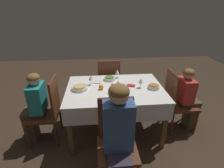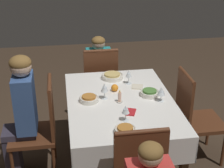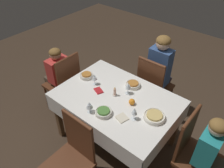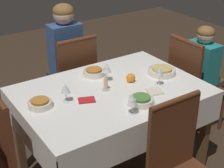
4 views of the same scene
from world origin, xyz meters
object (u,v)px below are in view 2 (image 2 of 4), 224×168
(wine_glass_south, at_px, (104,88))
(napkin_red_folded, at_px, (131,112))
(candle_centerpiece, at_px, (120,98))
(orange_fruit, at_px, (115,88))
(person_child_teal, at_px, (98,72))
(napkin_spare_side, at_px, (137,87))
(person_adult_denim, at_px, (21,111))
(bowl_north, at_px, (150,93))
(chair_south, at_px, (40,126))
(wine_glass_west, at_px, (129,74))
(wine_glass_east, at_px, (126,110))
(wine_glass_north, at_px, (161,91))
(dining_table, at_px, (120,109))
(chair_north, at_px, (194,115))
(bowl_east, at_px, (125,130))
(chair_west, at_px, (100,82))
(bowl_south, at_px, (89,99))
(bowl_west, at_px, (112,76))

(wine_glass_south, bearing_deg, napkin_red_folded, 32.72)
(candle_centerpiece, xyz_separation_m, orange_fruit, (-0.24, -0.01, -0.01))
(person_child_teal, relative_size, wine_glass_south, 6.65)
(wine_glass_south, xyz_separation_m, napkin_spare_side, (-0.19, 0.36, -0.11))
(person_adult_denim, xyz_separation_m, bowl_north, (0.00, 1.22, 0.10))
(person_child_teal, height_order, candle_centerpiece, person_child_teal)
(chair_south, xyz_separation_m, wine_glass_west, (-0.29, 0.91, 0.35))
(wine_glass_south, relative_size, wine_glass_east, 1.09)
(wine_glass_east, height_order, wine_glass_north, wine_glass_east)
(wine_glass_west, bearing_deg, dining_table, -22.63)
(chair_north, height_order, candle_centerpiece, chair_north)
(bowl_east, bearing_deg, chair_west, -179.30)
(chair_west, relative_size, wine_glass_north, 6.79)
(bowl_south, xyz_separation_m, orange_fruit, (-0.18, 0.27, 0.01))
(dining_table, distance_m, chair_west, 0.98)
(chair_north, bearing_deg, candle_centerpiece, 95.78)
(wine_glass_north, bearing_deg, candle_centerpiece, -95.32)
(chair_north, relative_size, napkin_spare_side, 7.10)
(wine_glass_east, height_order, wine_glass_west, wine_glass_west)
(wine_glass_north, distance_m, candle_centerpiece, 0.39)
(wine_glass_north, relative_size, candle_centerpiece, 1.15)
(chair_south, bearing_deg, napkin_red_folded, 69.50)
(dining_table, relative_size, orange_fruit, 19.71)
(chair_south, height_order, bowl_south, chair_south)
(wine_glass_south, height_order, napkin_spare_side, wine_glass_south)
(chair_west, distance_m, bowl_north, 1.02)
(bowl_east, distance_m, napkin_spare_side, 0.84)
(chair_north, relative_size, orange_fruit, 13.84)
(bowl_west, bearing_deg, chair_north, 58.66)
(wine_glass_west, xyz_separation_m, bowl_north, (0.29, 0.15, -0.08))
(orange_fruit, bearing_deg, chair_west, -175.85)
(orange_fruit, bearing_deg, napkin_spare_side, 101.19)
(wine_glass_east, distance_m, orange_fruit, 0.57)
(bowl_north, height_order, napkin_spare_side, bowl_north)
(candle_centerpiece, distance_m, napkin_red_folded, 0.22)
(wine_glass_east, relative_size, orange_fruit, 2.07)
(orange_fruit, bearing_deg, bowl_west, 176.29)
(napkin_red_folded, bearing_deg, bowl_north, 140.61)
(dining_table, relative_size, wine_glass_south, 8.76)
(candle_centerpiece, bearing_deg, wine_glass_north, 84.68)
(orange_fruit, distance_m, napkin_spare_side, 0.25)
(chair_south, relative_size, bowl_north, 5.36)
(bowl_north, distance_m, wine_glass_north, 0.17)
(person_child_teal, height_order, bowl_north, person_child_teal)
(bowl_north, bearing_deg, bowl_south, -86.72)
(bowl_west, height_order, napkin_spare_side, bowl_west)
(person_child_teal, xyz_separation_m, candle_centerpiece, (1.18, 0.06, 0.23))
(person_adult_denim, distance_m, wine_glass_west, 1.12)
(wine_glass_north, height_order, candle_centerpiece, wine_glass_north)
(wine_glass_south, height_order, orange_fruit, wine_glass_south)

